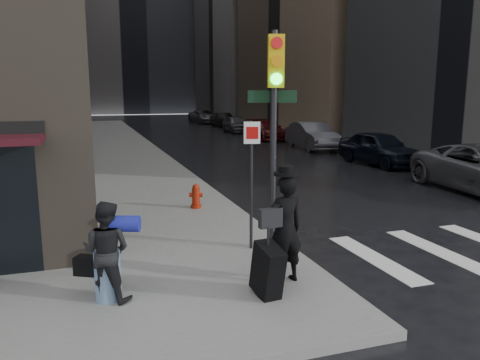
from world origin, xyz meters
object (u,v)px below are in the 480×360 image
(traffic_light, at_px, (272,112))
(fire_hydrant, at_px, (196,197))
(parked_car_4, at_px, (236,124))
(parked_car_3, at_px, (266,130))
(parked_car_1, at_px, (379,148))
(man_jeans, at_px, (106,251))
(parked_car_2, at_px, (312,136))
(parked_car_5, at_px, (223,120))
(man_overcoat, at_px, (281,235))
(parked_car_6, at_px, (205,116))

(traffic_light, relative_size, fire_hydrant, 6.46)
(traffic_light, distance_m, parked_car_4, 32.01)
(parked_car_3, bearing_deg, parked_car_1, -86.79)
(man_jeans, height_order, parked_car_2, man_jeans)
(traffic_light, bearing_deg, fire_hydrant, 114.45)
(fire_hydrant, relative_size, parked_car_1, 0.15)
(fire_hydrant, relative_size, parked_car_5, 0.16)
(parked_car_2, height_order, parked_car_3, parked_car_2)
(fire_hydrant, bearing_deg, man_overcoat, -88.47)
(traffic_light, bearing_deg, parked_car_1, 61.66)
(parked_car_1, xyz_separation_m, parked_car_5, (-0.00, 27.02, -0.09))
(parked_car_3, height_order, parked_car_6, parked_car_6)
(man_jeans, distance_m, parked_car_5, 41.01)
(parked_car_1, bearing_deg, traffic_light, -137.31)
(man_overcoat, height_order, parked_car_1, man_overcoat)
(man_jeans, height_order, parked_car_5, man_jeans)
(traffic_light, bearing_deg, parked_car_3, 83.88)
(man_jeans, distance_m, parked_car_2, 22.68)
(parked_car_3, relative_size, parked_car_6, 0.87)
(parked_car_5, relative_size, parked_car_6, 0.76)
(parked_car_4, bearing_deg, man_jeans, -109.26)
(traffic_light, distance_m, parked_car_6, 45.22)
(parked_car_5, height_order, parked_car_6, parked_car_6)
(parked_car_3, xyz_separation_m, parked_car_6, (0.35, 20.26, 0.07))
(man_overcoat, relative_size, parked_car_5, 0.48)
(parked_car_1, bearing_deg, man_overcoat, -134.33)
(fire_hydrant, xyz_separation_m, parked_car_5, (10.45, 33.30, 0.26))
(traffic_light, distance_m, parked_car_1, 14.42)
(parked_car_3, bearing_deg, man_jeans, -115.61)
(man_jeans, height_order, fire_hydrant, man_jeans)
(man_overcoat, xyz_separation_m, parked_car_1, (10.30, 12.13, -0.21))
(man_overcoat, relative_size, parked_car_4, 0.48)
(parked_car_4, bearing_deg, fire_hydrant, -108.20)
(man_overcoat, height_order, parked_car_6, man_overcoat)
(man_overcoat, relative_size, traffic_light, 0.47)
(man_jeans, bearing_deg, parked_car_2, -96.53)
(parked_car_3, xyz_separation_m, parked_car_4, (-0.22, 6.75, 0.01))
(parked_car_6, bearing_deg, traffic_light, -107.34)
(parked_car_1, xyz_separation_m, parked_car_4, (-0.78, 20.26, -0.08))
(man_overcoat, xyz_separation_m, man_jeans, (-2.86, 0.30, -0.07))
(parked_car_1, distance_m, parked_car_3, 13.52)
(parked_car_4, bearing_deg, parked_car_1, -85.96)
(man_jeans, bearing_deg, fire_hydrant, -87.54)
(traffic_light, xyz_separation_m, parked_car_2, (9.61, 17.12, -2.21))
(parked_car_2, height_order, parked_car_4, parked_car_2)
(man_overcoat, distance_m, parked_car_6, 46.99)
(traffic_light, xyz_separation_m, parked_car_3, (9.22, 23.87, -2.31))
(fire_hydrant, xyz_separation_m, parked_car_1, (10.46, 6.28, 0.35))
(man_overcoat, bearing_deg, parked_car_1, -137.43)
(parked_car_2, height_order, parked_car_5, parked_car_2)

